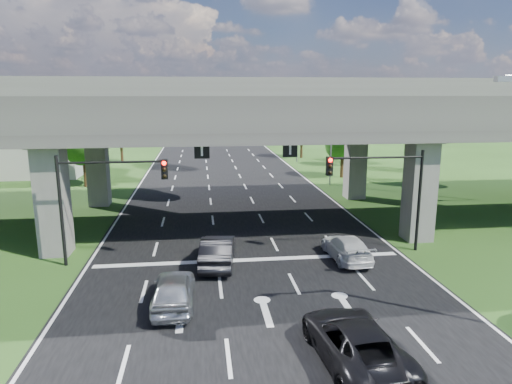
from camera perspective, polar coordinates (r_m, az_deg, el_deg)
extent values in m
plane|color=#223F14|center=(22.56, 0.20, -11.66)|extent=(160.00, 160.00, 0.00)
cube|color=black|center=(31.91, -2.07, -4.40)|extent=(18.00, 120.00, 0.03)
cube|color=#33302E|center=(32.59, -2.50, 10.20)|extent=(80.00, 15.00, 2.00)
cube|color=slate|center=(25.35, -1.17, 13.04)|extent=(80.00, 0.50, 1.00)
cube|color=slate|center=(39.80, -3.38, 12.71)|extent=(80.00, 0.50, 1.00)
cube|color=slate|center=(28.33, -24.12, -0.34)|extent=(1.60, 1.60, 7.00)
cube|color=slate|center=(39.77, -19.19, 3.38)|extent=(1.60, 1.60, 7.00)
cube|color=slate|center=(30.29, 19.80, 0.76)|extent=(1.60, 1.60, 7.00)
cube|color=slate|center=(41.19, 12.34, 4.06)|extent=(1.60, 1.60, 7.00)
cube|color=black|center=(25.66, -6.78, 5.11)|extent=(0.85, 0.06, 0.85)
cube|color=black|center=(26.16, 4.28, 5.30)|extent=(0.85, 0.06, 0.85)
cylinder|color=black|center=(28.20, 19.71, -1.08)|extent=(0.18, 0.18, 6.00)
cylinder|color=black|center=(26.61, 14.80, 4.18)|extent=(5.50, 0.12, 0.12)
cube|color=black|center=(25.61, 9.17, 3.22)|extent=(0.35, 0.28, 1.05)
sphere|color=#FF0C05|center=(25.41, 9.30, 3.94)|extent=(0.22, 0.22, 0.22)
cylinder|color=black|center=(26.28, -23.18, -2.29)|extent=(0.18, 0.18, 6.00)
cylinder|color=black|center=(25.15, -17.64, 3.56)|extent=(5.50, 0.12, 0.12)
cube|color=black|center=(24.67, -11.37, 2.80)|extent=(0.35, 0.28, 1.05)
sphere|color=#FF0C05|center=(24.46, -11.43, 3.55)|extent=(0.22, 0.22, 0.22)
cube|color=gray|center=(17.66, 28.60, 12.29)|extent=(0.60, 0.25, 0.18)
cylinder|color=gray|center=(46.54, 9.41, 6.95)|extent=(0.16, 0.16, 10.00)
cylinder|color=gray|center=(45.96, 7.77, 12.80)|extent=(3.00, 0.10, 0.10)
cube|color=gray|center=(45.60, 5.90, 12.73)|extent=(0.60, 0.25, 0.18)
cylinder|color=gray|center=(62.01, 5.22, 8.33)|extent=(0.16, 0.16, 10.00)
cylinder|color=gray|center=(61.57, 3.91, 12.70)|extent=(3.00, 0.10, 0.10)
cube|color=gray|center=(61.31, 2.50, 12.63)|extent=(0.60, 0.25, 0.18)
cylinder|color=black|center=(48.42, -20.59, 2.53)|extent=(0.36, 0.36, 3.30)
sphere|color=#1B5416|center=(48.05, -20.85, 6.06)|extent=(4.50, 4.50, 4.50)
sphere|color=#1B5416|center=(47.56, -20.59, 7.66)|extent=(3.60, 3.60, 3.60)
sphere|color=#1B5416|center=(48.60, -21.01, 5.04)|extent=(3.30, 3.30, 3.30)
cylinder|color=black|center=(56.86, -21.69, 3.55)|extent=(0.36, 0.36, 2.86)
sphere|color=#1B5416|center=(56.57, -21.89, 6.16)|extent=(3.90, 3.90, 3.90)
sphere|color=#1B5416|center=(56.08, -21.67, 7.33)|extent=(3.12, 3.12, 3.12)
sphere|color=#1B5416|center=(57.10, -22.02, 5.41)|extent=(2.86, 2.86, 2.86)
cylinder|color=black|center=(63.75, -16.45, 5.06)|extent=(0.36, 0.36, 3.52)
sphere|color=#1B5416|center=(63.46, -16.63, 7.93)|extent=(4.80, 4.80, 4.80)
sphere|color=#1B5416|center=(63.02, -16.39, 9.23)|extent=(3.84, 3.84, 3.84)
sphere|color=#1B5416|center=(63.97, -16.78, 7.09)|extent=(3.52, 3.52, 3.52)
cylinder|color=black|center=(51.48, 10.70, 3.51)|extent=(0.36, 0.36, 3.08)
sphere|color=#1B5416|center=(51.14, 10.82, 6.61)|extent=(4.20, 4.20, 4.20)
sphere|color=#1B5416|center=(50.88, 11.42, 7.98)|extent=(3.36, 3.36, 3.36)
sphere|color=#1B5416|center=(51.52, 10.33, 5.73)|extent=(3.08, 3.08, 3.08)
cylinder|color=black|center=(59.95, 11.13, 4.59)|extent=(0.36, 0.36, 2.86)
sphere|color=#1B5416|center=(59.67, 11.23, 7.07)|extent=(3.90, 3.90, 3.90)
sphere|color=#1B5416|center=(59.43, 11.74, 8.16)|extent=(3.12, 3.12, 3.12)
sphere|color=#1B5416|center=(60.03, 10.81, 6.36)|extent=(2.86, 2.86, 2.86)
cylinder|color=black|center=(66.52, 5.71, 5.68)|extent=(0.36, 0.36, 3.30)
sphere|color=#1B5416|center=(66.25, 5.76, 8.26)|extent=(4.50, 4.50, 4.50)
sphere|color=#1B5416|center=(65.97, 6.19, 9.41)|extent=(3.60, 3.60, 3.60)
sphere|color=#1B5416|center=(66.64, 5.41, 7.52)|extent=(3.30, 3.30, 3.30)
imported|color=#ADB1B5|center=(20.56, -10.26, -11.93)|extent=(1.88, 4.49, 1.52)
imported|color=black|center=(24.91, -4.82, -7.32)|extent=(2.20, 4.98, 1.59)
imported|color=silver|center=(26.19, 11.24, -6.83)|extent=(2.03, 4.64, 1.33)
imported|color=black|center=(16.80, 12.23, -17.83)|extent=(2.94, 5.69, 1.53)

